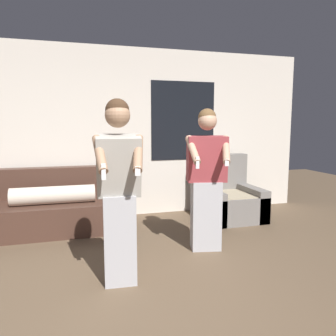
% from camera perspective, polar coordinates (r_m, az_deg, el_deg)
% --- Properties ---
extents(ground_plane, '(14.00, 14.00, 0.00)m').
position_cam_1_polar(ground_plane, '(2.71, -4.15, -25.79)').
color(ground_plane, brown).
extents(wall_back, '(6.86, 0.07, 2.70)m').
position_cam_1_polar(wall_back, '(5.31, -10.95, 5.97)').
color(wall_back, silver).
rests_on(wall_back, ground_plane).
extents(couch, '(2.09, 0.92, 0.86)m').
position_cam_1_polar(couch, '(4.95, -19.09, -6.72)').
color(couch, '#472D23').
rests_on(couch, ground_plane).
extents(armchair, '(0.89, 0.94, 1.00)m').
position_cam_1_polar(armchair, '(5.37, 10.39, -5.31)').
color(armchair, slate).
rests_on(armchair, ground_plane).
extents(person_left, '(0.46, 0.51, 1.72)m').
position_cam_1_polar(person_left, '(3.02, -8.54, -4.01)').
color(person_left, '#B2B2B7').
rests_on(person_left, ground_plane).
extents(person_right, '(0.52, 0.53, 1.67)m').
position_cam_1_polar(person_right, '(3.88, 6.72, -2.10)').
color(person_right, '#B2B2B7').
rests_on(person_right, ground_plane).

